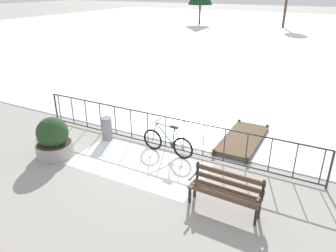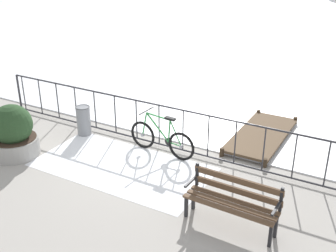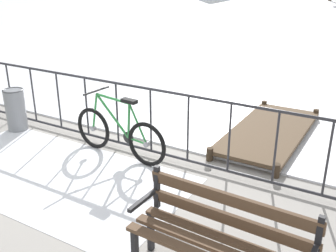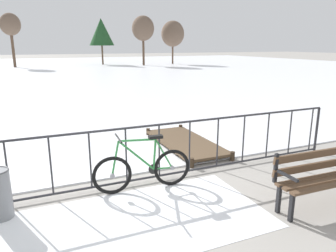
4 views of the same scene
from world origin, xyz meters
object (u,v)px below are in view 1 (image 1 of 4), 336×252
(bicycle_near_railing, at_px, (168,143))
(planter_with_shrub, at_px, (53,139))
(trash_bin, at_px, (107,129))
(park_bench, at_px, (226,188))

(bicycle_near_railing, relative_size, planter_with_shrub, 1.44)
(bicycle_near_railing, distance_m, trash_bin, 2.19)
(trash_bin, bearing_deg, planter_with_shrub, -112.37)
(park_bench, xyz_separation_m, trash_bin, (-4.51, 1.55, -0.14))
(planter_with_shrub, xyz_separation_m, trash_bin, (0.66, 1.59, -0.16))
(park_bench, height_order, planter_with_shrub, planter_with_shrub)
(planter_with_shrub, bearing_deg, trash_bin, 67.63)
(bicycle_near_railing, xyz_separation_m, planter_with_shrub, (-2.84, -1.65, 0.16))
(planter_with_shrub, distance_m, trash_bin, 1.73)
(park_bench, bearing_deg, planter_with_shrub, -179.53)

